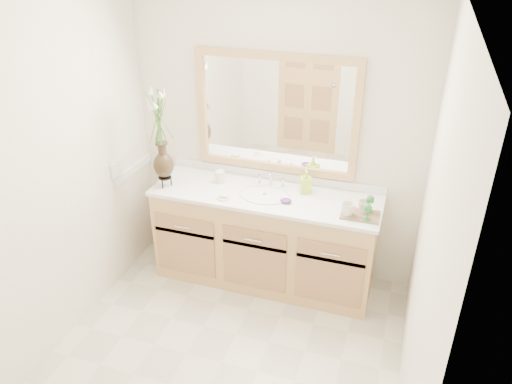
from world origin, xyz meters
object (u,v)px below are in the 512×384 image
(flower_vase, at_px, (160,124))
(soap_bottle, at_px, (306,182))
(tray, at_px, (360,215))
(tumbler, at_px, (220,177))

(flower_vase, height_order, soap_bottle, flower_vase)
(tray, bearing_deg, tumbler, 170.07)
(soap_bottle, bearing_deg, flower_vase, 171.30)
(flower_vase, distance_m, soap_bottle, 1.23)
(tumbler, distance_m, soap_bottle, 0.71)
(flower_vase, height_order, tumbler, flower_vase)
(tumbler, xyz_separation_m, soap_bottle, (0.71, 0.06, 0.04))
(tumbler, xyz_separation_m, tray, (1.18, -0.18, -0.04))
(tray, bearing_deg, flower_vase, 179.53)
(tumbler, distance_m, tray, 1.20)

